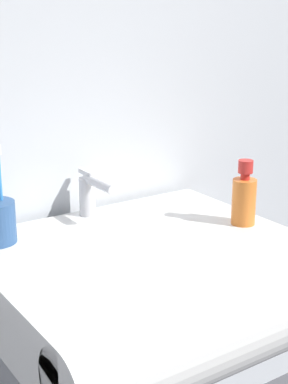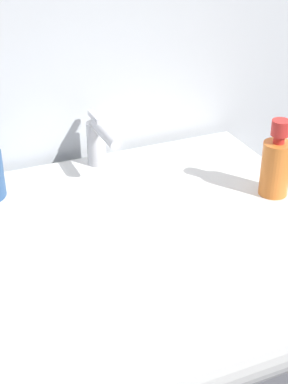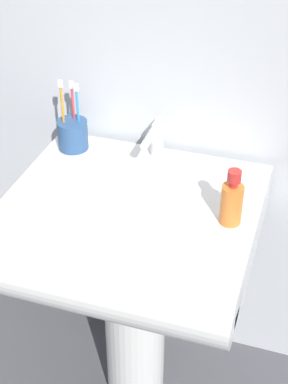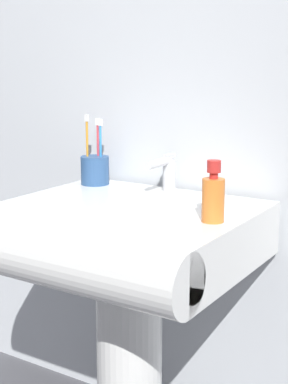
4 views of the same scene
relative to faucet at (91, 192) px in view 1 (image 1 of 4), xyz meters
The scene contains 4 objects.
wall_back 0.40m from the faucet, 86.42° to the left, with size 5.00×0.05×2.40m, color silver.
sink_basin 0.29m from the faucet, 88.64° to the right, with size 0.63×0.58×0.14m.
faucet is the anchor object (origin of this frame).
soap_bottle 0.34m from the faucet, 41.22° to the right, with size 0.05×0.05×0.14m.
Camera 1 is at (-0.61, -0.91, 1.20)m, focal length 55.00 mm.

